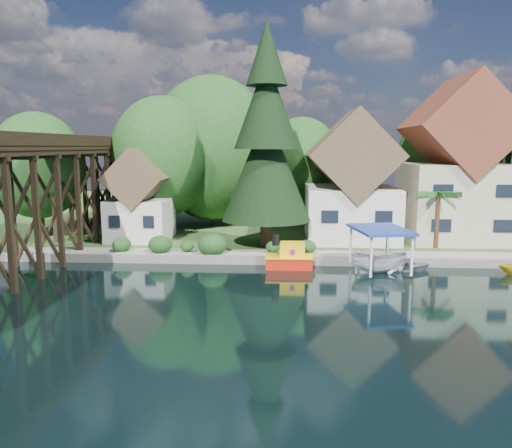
# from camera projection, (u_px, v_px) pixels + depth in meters

# --- Properties ---
(ground) EXTENTS (140.00, 140.00, 0.00)m
(ground) POSITION_uv_depth(u_px,v_px,m) (260.00, 298.00, 28.16)
(ground) COLOR black
(ground) RESTS_ON ground
(bank) EXTENTS (140.00, 52.00, 0.50)m
(bank) POSITION_uv_depth(u_px,v_px,m) (274.00, 213.00, 61.65)
(bank) COLOR #2B4A1D
(bank) RESTS_ON ground
(seawall) EXTENTS (60.00, 0.40, 0.62)m
(seawall) POSITION_uv_depth(u_px,v_px,m) (321.00, 261.00, 35.76)
(seawall) COLOR slate
(seawall) RESTS_ON ground
(promenade) EXTENTS (50.00, 2.60, 0.06)m
(promenade) POSITION_uv_depth(u_px,v_px,m) (347.00, 255.00, 36.89)
(promenade) COLOR gray
(promenade) RESTS_ON bank
(trestle_bridge) EXTENTS (4.12, 44.18, 9.30)m
(trestle_bridge) POSITION_uv_depth(u_px,v_px,m) (25.00, 193.00, 33.36)
(trestle_bridge) COLOR black
(trestle_bridge) RESTS_ON ground
(house_left) EXTENTS (7.64, 8.64, 11.02)m
(house_left) POSITION_uv_depth(u_px,v_px,m) (351.00, 185.00, 42.73)
(house_left) COLOR silver
(house_left) RESTS_ON bank
(house_center) EXTENTS (8.65, 9.18, 13.89)m
(house_center) POSITION_uv_depth(u_px,v_px,m) (457.00, 170.00, 42.50)
(house_center) COLOR #BBB492
(house_center) RESTS_ON bank
(shed) EXTENTS (5.09, 5.40, 7.85)m
(shed) POSITION_uv_depth(u_px,v_px,m) (140.00, 201.00, 42.51)
(shed) COLOR silver
(shed) RESTS_ON bank
(bg_trees) EXTENTS (49.90, 13.30, 10.57)m
(bg_trees) POSITION_uv_depth(u_px,v_px,m) (282.00, 159.00, 47.93)
(bg_trees) COLOR #382314
(bg_trees) RESTS_ON bank
(shrubs) EXTENTS (15.76, 2.47, 1.70)m
(shrubs) POSITION_uv_depth(u_px,v_px,m) (205.00, 244.00, 37.36)
(shrubs) COLOR #193C15
(shrubs) RESTS_ON bank
(conifer) EXTENTS (7.05, 7.05, 17.36)m
(conifer) POSITION_uv_depth(u_px,v_px,m) (266.00, 141.00, 38.81)
(conifer) COLOR #382314
(conifer) RESTS_ON bank
(palm_tree) EXTENTS (4.03, 4.03, 4.76)m
(palm_tree) POSITION_uv_depth(u_px,v_px,m) (438.00, 196.00, 38.80)
(palm_tree) COLOR #382314
(palm_tree) RESTS_ON bank
(tugboat) EXTENTS (3.33, 1.83, 2.41)m
(tugboat) POSITION_uv_depth(u_px,v_px,m) (290.00, 258.00, 34.94)
(tugboat) COLOR red
(tugboat) RESTS_ON ground
(boat_white_a) EXTENTS (4.22, 3.17, 0.83)m
(boat_white_a) POSITION_uv_depth(u_px,v_px,m) (402.00, 264.00, 34.44)
(boat_white_a) COLOR silver
(boat_white_a) RESTS_ON ground
(boat_canopy) EXTENTS (4.07, 5.27, 3.07)m
(boat_canopy) POSITION_uv_depth(u_px,v_px,m) (379.00, 254.00, 33.43)
(boat_canopy) COLOR silver
(boat_canopy) RESTS_ON ground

